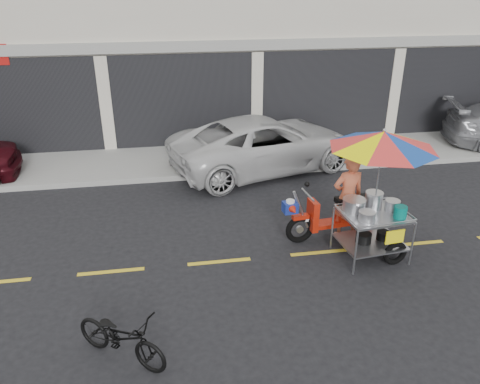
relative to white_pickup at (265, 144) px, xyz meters
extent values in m
plane|color=black|center=(0.15, -4.51, -0.73)|extent=(90.00, 90.00, 0.00)
cube|color=gray|center=(0.15, 0.99, -0.66)|extent=(45.00, 3.00, 0.15)
cube|color=beige|center=(0.15, 5.99, 3.27)|extent=(36.00, 8.00, 8.00)
cube|color=black|center=(0.15, 1.96, 0.72)|extent=(35.28, 0.06, 2.90)
cube|color=gray|center=(0.15, 1.94, 2.37)|extent=(36.00, 0.12, 0.30)
cube|color=gold|center=(0.15, -4.51, -0.73)|extent=(42.00, 0.10, 0.01)
imported|color=silver|center=(0.00, 0.00, 0.00)|extent=(5.74, 3.82, 1.46)
imported|color=black|center=(-3.49, -6.73, -0.33)|extent=(1.53, 1.33, 0.80)
torus|color=black|center=(-0.15, -4.05, -0.44)|extent=(0.61, 0.18, 0.60)
torus|color=black|center=(1.42, -3.89, -0.44)|extent=(0.61, 0.18, 0.60)
cylinder|color=#9EA0A5|center=(-0.15, -4.05, -0.44)|extent=(0.15, 0.08, 0.15)
cylinder|color=#9EA0A5|center=(1.42, -3.89, -0.44)|extent=(0.15, 0.08, 0.15)
cube|color=#AE1D0C|center=(-0.15, -4.05, -0.15)|extent=(0.35, 0.16, 0.08)
cylinder|color=#9EA0A5|center=(-0.15, -4.05, 0.01)|extent=(0.39, 0.09, 0.85)
cube|color=#AE1D0C|center=(0.11, -4.02, -0.15)|extent=(0.16, 0.37, 0.63)
cube|color=#AE1D0C|center=(0.58, -3.97, -0.39)|extent=(0.87, 0.38, 0.08)
cube|color=#AE1D0C|center=(1.05, -3.92, -0.15)|extent=(0.81, 0.35, 0.42)
cube|color=black|center=(0.95, -3.93, 0.09)|extent=(0.71, 0.32, 0.11)
cylinder|color=#9EA0A5|center=(-0.03, -4.03, 0.32)|extent=(0.10, 0.58, 0.04)
sphere|color=black|center=(0.01, -3.82, 0.45)|extent=(0.11, 0.11, 0.11)
cylinder|color=white|center=(-0.03, -4.03, -0.23)|extent=(0.14, 0.14, 0.05)
cube|color=navy|center=(-0.38, -4.07, 0.09)|extent=(0.30, 0.26, 0.21)
cylinder|color=white|center=(-0.38, -4.07, 0.22)|extent=(0.18, 0.18, 0.05)
cone|color=#AE1D0C|center=(-0.37, -4.25, 0.11)|extent=(0.21, 0.25, 0.19)
torus|color=black|center=(1.38, -5.11, -0.50)|extent=(0.49, 0.15, 0.48)
cylinder|color=#9EA0A5|center=(0.50, -5.30, -0.28)|extent=(0.04, 0.04, 0.90)
cylinder|color=#9EA0A5|center=(0.41, -4.36, -0.28)|extent=(0.04, 0.04, 0.90)
cylinder|color=#9EA0A5|center=(1.66, -5.18, -0.28)|extent=(0.04, 0.04, 0.90)
cylinder|color=#9EA0A5|center=(1.56, -4.24, -0.28)|extent=(0.04, 0.04, 0.90)
cube|color=#9EA0A5|center=(1.03, -4.77, -0.42)|extent=(1.25, 1.06, 0.03)
cube|color=#9EA0A5|center=(1.03, -4.77, 0.16)|extent=(1.25, 1.06, 0.04)
cylinder|color=#9EA0A5|center=(1.08, -5.24, 0.23)|extent=(1.15, 0.14, 0.03)
cylinder|color=#9EA0A5|center=(0.98, -4.30, 0.23)|extent=(1.15, 0.14, 0.03)
cylinder|color=#9EA0A5|center=(0.46, -4.83, 0.23)|extent=(0.12, 0.95, 0.03)
cylinder|color=#9EA0A5|center=(1.61, -4.71, 0.23)|extent=(0.12, 0.95, 0.03)
cylinder|color=#9EA0A5|center=(0.98, -4.30, -0.42)|extent=(0.12, 0.79, 0.04)
cylinder|color=#9EA0A5|center=(0.98, -4.30, 0.11)|extent=(0.12, 0.79, 0.04)
cube|color=yellow|center=(1.24, -5.26, -0.05)|extent=(0.37, 0.06, 0.26)
cylinder|color=#B7B7BC|center=(0.70, -4.59, 0.30)|extent=(0.47, 0.47, 0.23)
cylinder|color=#B7B7BC|center=(1.11, -4.53, 0.34)|extent=(0.36, 0.36, 0.31)
cylinder|color=#B7B7BC|center=(1.42, -4.68, 0.27)|extent=(0.30, 0.30, 0.18)
cylinder|color=#B7B7BC|center=(0.79, -4.99, 0.26)|extent=(0.33, 0.33, 0.16)
cylinder|color=#036A60|center=(1.43, -5.00, 0.30)|extent=(0.25, 0.25, 0.23)
cylinder|color=black|center=(0.87, -4.79, -0.31)|extent=(0.32, 0.32, 0.19)
cylinder|color=black|center=(1.29, -4.75, -0.32)|extent=(0.28, 0.28, 0.17)
cylinder|color=#9EA0A5|center=(1.07, -4.66, 0.95)|extent=(0.03, 0.03, 1.58)
sphere|color=#9EA0A5|center=(1.07, -4.66, 1.76)|extent=(0.06, 0.06, 0.06)
imported|color=#CC5E3C|center=(0.84, -3.94, 0.16)|extent=(0.69, 0.49, 1.78)
camera|label=1|loc=(-2.69, -11.96, 4.20)|focal=35.00mm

